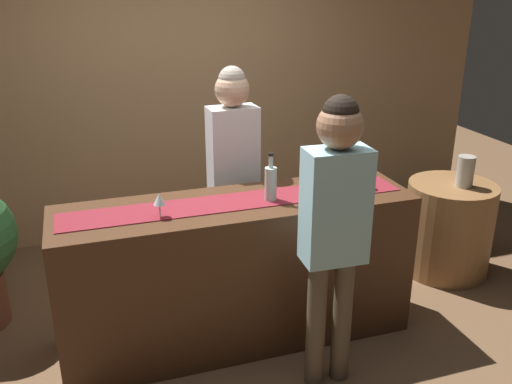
% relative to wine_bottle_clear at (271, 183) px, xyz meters
% --- Properties ---
extents(ground_plane, '(10.00, 10.00, 0.00)m').
position_rel_wine_bottle_clear_xyz_m(ground_plane, '(-0.20, 0.04, -1.07)').
color(ground_plane, brown).
extents(back_wall, '(6.00, 0.12, 2.90)m').
position_rel_wine_bottle_clear_xyz_m(back_wall, '(-0.20, 1.94, 0.38)').
color(back_wall, tan).
rests_on(back_wall, ground).
extents(bar_counter, '(2.21, 0.60, 0.96)m').
position_rel_wine_bottle_clear_xyz_m(bar_counter, '(-0.20, 0.04, -0.59)').
color(bar_counter, '#472B19').
rests_on(bar_counter, ground).
extents(counter_runner_cloth, '(2.10, 0.28, 0.01)m').
position_rel_wine_bottle_clear_xyz_m(counter_runner_cloth, '(-0.20, 0.04, -0.11)').
color(counter_runner_cloth, maroon).
rests_on(counter_runner_cloth, bar_counter).
extents(wine_bottle_clear, '(0.07, 0.07, 0.30)m').
position_rel_wine_bottle_clear_xyz_m(wine_bottle_clear, '(0.00, 0.00, 0.00)').
color(wine_bottle_clear, '#B2C6C1').
rests_on(wine_bottle_clear, bar_counter).
extents(wine_bottle_green, '(0.07, 0.07, 0.30)m').
position_rel_wine_bottle_clear_xyz_m(wine_bottle_green, '(0.33, 0.06, 0.00)').
color(wine_bottle_green, '#194723').
rests_on(wine_bottle_green, bar_counter).
extents(wine_glass_near_customer, '(0.07, 0.07, 0.14)m').
position_rel_wine_bottle_clear_xyz_m(wine_glass_near_customer, '(-0.68, -0.05, -0.01)').
color(wine_glass_near_customer, silver).
rests_on(wine_glass_near_customer, bar_counter).
extents(wine_glass_mid_counter, '(0.07, 0.07, 0.14)m').
position_rel_wine_bottle_clear_xyz_m(wine_glass_mid_counter, '(0.65, -0.01, -0.01)').
color(wine_glass_mid_counter, silver).
rests_on(wine_glass_mid_counter, bar_counter).
extents(bartender, '(0.35, 0.24, 1.69)m').
position_rel_wine_bottle_clear_xyz_m(bartender, '(-0.06, 0.62, -0.03)').
color(bartender, '#26262B').
rests_on(bartender, ground).
extents(customer_sipping, '(0.35, 0.24, 1.70)m').
position_rel_wine_bottle_clear_xyz_m(customer_sipping, '(0.17, -0.54, -0.02)').
color(customer_sipping, brown).
rests_on(customer_sipping, ground).
extents(round_side_table, '(0.68, 0.68, 0.74)m').
position_rel_wine_bottle_clear_xyz_m(round_side_table, '(1.64, 0.38, -0.70)').
color(round_side_table, olive).
rests_on(round_side_table, ground).
extents(vase_on_side_table, '(0.13, 0.13, 0.24)m').
position_rel_wine_bottle_clear_xyz_m(vase_on_side_table, '(1.69, 0.32, -0.21)').
color(vase_on_side_table, '#A8A399').
rests_on(vase_on_side_table, round_side_table).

